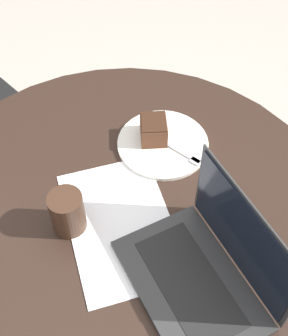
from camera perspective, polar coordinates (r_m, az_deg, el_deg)
name	(u,v)px	position (r m, az deg, el deg)	size (l,w,h in m)	color
ground_plane	(130,322)	(1.83, -1.72, -18.29)	(12.00, 12.00, 0.00)	#B7AD9E
dining_table	(125,243)	(1.29, -2.35, -9.15)	(1.12, 1.12, 0.74)	black
paper_document	(121,225)	(1.15, -2.86, -6.92)	(0.40, 0.28, 0.00)	white
plate	(163,144)	(1.30, 2.31, 2.96)	(0.25, 0.25, 0.01)	silver
cake_slice	(154,130)	(1.28, 1.18, 4.69)	(0.10, 0.09, 0.06)	brown
fork	(180,151)	(1.27, 4.37, 2.07)	(0.16, 0.10, 0.00)	silver
coffee_glass	(67,212)	(1.11, -9.31, -5.36)	(0.08, 0.08, 0.11)	#3D2619
laptop	(204,271)	(1.05, 7.29, -12.36)	(0.37, 0.27, 0.24)	#2D2D2D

